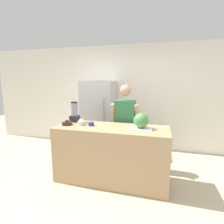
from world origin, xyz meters
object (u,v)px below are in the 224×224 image
(person, at_px, (125,126))
(bowl_cherries, at_px, (67,123))
(watermelon, at_px, (141,121))
(bowl_small_blue, at_px, (91,124))
(bowl_cream, at_px, (81,123))
(refrigerator, at_px, (99,116))
(blender, at_px, (74,112))

(person, bearing_deg, bowl_cherries, -146.66)
(watermelon, height_order, bowl_cherries, watermelon)
(bowl_small_blue, bearing_deg, bowl_cream, -178.80)
(refrigerator, height_order, blender, refrigerator)
(bowl_cream, height_order, bowl_small_blue, bowl_cream)
(refrigerator, relative_size, bowl_small_blue, 17.34)
(bowl_cream, relative_size, blender, 0.35)
(blender, bearing_deg, refrigerator, 85.34)
(watermelon, xyz_separation_m, bowl_small_blue, (-0.85, -0.02, -0.10))
(watermelon, distance_m, blender, 1.27)
(person, height_order, watermelon, person)
(refrigerator, distance_m, bowl_cherries, 1.38)
(bowl_cherries, bearing_deg, bowl_cream, 13.46)
(refrigerator, height_order, bowl_cherries, refrigerator)
(person, height_order, blender, person)
(bowl_cherries, distance_m, blender, 0.30)
(watermelon, bearing_deg, bowl_small_blue, -178.32)
(refrigerator, bearing_deg, blender, -94.66)
(watermelon, relative_size, bowl_small_blue, 2.44)
(person, bearing_deg, refrigerator, 136.94)
(watermelon, distance_m, bowl_cherries, 1.29)
(person, height_order, bowl_cream, person)
(bowl_small_blue, relative_size, blender, 0.26)
(bowl_cream, xyz_separation_m, blender, (-0.23, 0.20, 0.13))
(watermelon, height_order, bowl_cream, watermelon)
(watermelon, bearing_deg, refrigerator, 132.43)
(bowl_cream, bearing_deg, bowl_small_blue, 1.20)
(person, bearing_deg, blender, -158.81)
(person, height_order, bowl_cherries, person)
(bowl_cream, xyz_separation_m, bowl_small_blue, (0.18, 0.00, -0.01))
(bowl_cherries, bearing_deg, person, 33.34)
(bowl_cherries, bearing_deg, refrigerator, 85.38)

